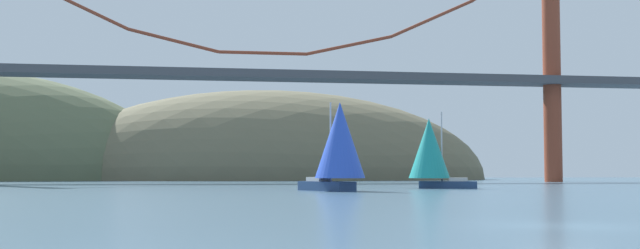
{
  "coord_description": "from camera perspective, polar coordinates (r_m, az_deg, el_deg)",
  "views": [
    {
      "loc": [
        -11.33,
        -22.89,
        1.67
      ],
      "look_at": [
        0.0,
        43.97,
        5.66
      ],
      "focal_mm": 44.71,
      "sensor_mm": 36.0,
      "label": 1
    }
  ],
  "objects": [
    {
      "name": "ground_plane",
      "position": [
        25.59,
        16.8,
        -6.97
      ],
      "size": [
        360.0,
        360.0,
        0.0
      ],
      "primitive_type": "plane",
      "color": "#426075"
    },
    {
      "name": "headland_center",
      "position": [
        158.74,
        -3.72,
        -3.96
      ],
      "size": [
        88.88,
        44.0,
        35.49
      ],
      "primitive_type": "ellipsoid",
      "color": "#6B664C",
      "rests_on": "ground_plane"
    },
    {
      "name": "suspension_bridge",
      "position": [
        119.45,
        -4.1,
        4.11
      ],
      "size": [
        128.14,
        6.0,
        37.67
      ],
      "color": "brown",
      "rests_on": "ground_plane"
    },
    {
      "name": "sailboat_blue_spinnaker",
      "position": [
        66.87,
        1.35,
        -1.38
      ],
      "size": [
        5.82,
        7.73,
        7.57
      ],
      "color": "navy",
      "rests_on": "ground_plane"
    },
    {
      "name": "sailboat_teal_sail",
      "position": [
        78.85,
        7.91,
        -1.87
      ],
      "size": [
        7.16,
        5.11,
        7.5
      ],
      "color": "navy",
      "rests_on": "ground_plane"
    }
  ]
}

